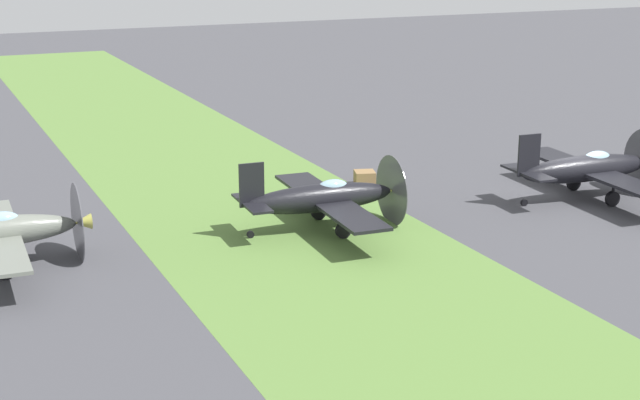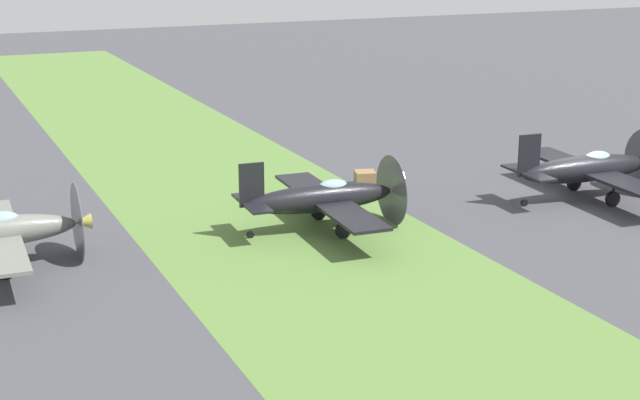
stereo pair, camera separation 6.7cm
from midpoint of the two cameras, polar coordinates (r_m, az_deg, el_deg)
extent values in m
plane|color=#424247|center=(42.34, 14.63, 0.07)|extent=(160.00, 160.00, 0.00)
cube|color=#567A38|center=(35.94, -1.73, -2.23)|extent=(120.00, 11.00, 0.01)
ellipsoid|color=black|center=(42.17, 15.71, 1.82)|extent=(1.48, 6.39, 1.16)
cube|color=black|center=(42.43, 16.10, 1.68)|extent=(9.01, 2.04, 0.13)
cube|color=black|center=(40.34, 12.50, 2.64)|extent=(0.15, 1.03, 1.77)
cube|color=black|center=(40.51, 12.44, 1.62)|extent=(3.02, 0.99, 0.09)
ellipsoid|color=#8CB2C6|center=(42.41, 16.36, 2.41)|extent=(0.72, 1.34, 0.65)
cylinder|color=black|center=(43.74, 15.06, 0.97)|extent=(0.24, 0.64, 0.63)
cylinder|color=black|center=(43.63, 15.10, 1.54)|extent=(0.11, 0.11, 0.89)
cylinder|color=black|center=(41.68, 17.22, 0.06)|extent=(0.24, 0.64, 0.63)
cylinder|color=black|center=(41.57, 17.27, 0.66)|extent=(0.11, 0.11, 0.89)
cylinder|color=black|center=(40.80, 12.22, -0.15)|extent=(0.13, 0.30, 0.30)
ellipsoid|color=black|center=(36.42, 0.05, 0.12)|extent=(1.38, 6.04, 1.09)
cube|color=black|center=(36.58, 0.56, -0.03)|extent=(8.52, 1.91, 0.12)
cube|color=black|center=(35.34, -4.08, 0.91)|extent=(0.14, 0.97, 1.67)
cube|color=black|center=(35.53, -4.05, -0.18)|extent=(2.85, 0.93, 0.09)
cone|color=#B7B24C|center=(37.67, 4.61, 0.60)|extent=(0.59, 0.64, 0.56)
cylinder|color=#4C4C51|center=(37.59, 4.37, 0.58)|extent=(2.82, 0.17, 2.82)
ellipsoid|color=#8CB2C6|center=(36.51, 0.82, 0.78)|extent=(0.68, 1.26, 0.62)
cylinder|color=black|center=(37.99, -0.03, -0.75)|extent=(0.22, 0.61, 0.60)
cylinder|color=black|center=(37.87, -0.03, -0.13)|extent=(0.11, 0.11, 0.85)
cylinder|color=black|center=(35.73, 1.45, -1.84)|extent=(0.22, 0.61, 0.60)
cylinder|color=black|center=(35.60, 1.46, -1.20)|extent=(0.11, 0.11, 0.85)
cylinder|color=black|center=(35.87, -4.15, -2.08)|extent=(0.12, 0.29, 0.28)
cone|color=#B7B24C|center=(34.44, -14.03, -1.29)|extent=(0.59, 0.64, 0.57)
cylinder|color=#4C4C51|center=(34.42, -14.32, -1.33)|extent=(2.84, 0.13, 2.84)
ellipsoid|color=#8CB2C6|center=(34.10, -18.57, -1.16)|extent=(0.66, 1.26, 0.62)
cylinder|color=black|center=(33.29, -18.34, -4.04)|extent=(0.21, 0.61, 0.60)
cylinder|color=black|center=(33.15, -18.41, -3.35)|extent=(0.11, 0.11, 0.85)
cube|color=olive|center=(43.18, 2.76, 1.32)|extent=(1.13, 1.13, 0.64)
camera|label=1|loc=(0.03, -89.95, 0.02)|focal=53.27mm
camera|label=2|loc=(0.03, 90.05, -0.02)|focal=53.27mm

